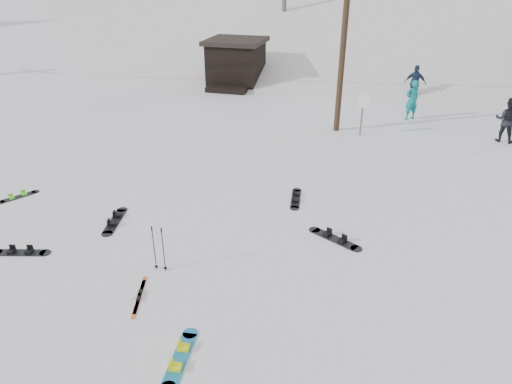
# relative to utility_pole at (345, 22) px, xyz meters

# --- Properties ---
(ground) EXTENTS (200.00, 200.00, 0.00)m
(ground) POSITION_rel_utility_pole_xyz_m (-2.00, -14.00, -4.68)
(ground) COLOR white
(ground) RESTS_ON ground
(ski_slope) EXTENTS (60.00, 85.24, 65.97)m
(ski_slope) POSITION_rel_utility_pole_xyz_m (-2.00, 41.00, -16.68)
(ski_slope) COLOR silver
(ski_slope) RESTS_ON ground
(ridge_left) EXTENTS (47.54, 95.03, 58.38)m
(ridge_left) POSITION_rel_utility_pole_xyz_m (-38.00, 34.00, -15.68)
(ridge_left) COLOR white
(ridge_left) RESTS_ON ground
(treeline_left) EXTENTS (20.00, 64.00, 10.00)m
(treeline_left) POSITION_rel_utility_pole_xyz_m (-36.00, 26.00, -4.68)
(treeline_left) COLOR black
(treeline_left) RESTS_ON ground
(treeline_crest) EXTENTS (50.00, 6.00, 10.00)m
(treeline_crest) POSITION_rel_utility_pole_xyz_m (-2.00, 72.00, -4.68)
(treeline_crest) COLOR black
(treeline_crest) RESTS_ON ski_slope
(utility_pole) EXTENTS (2.00, 0.26, 9.00)m
(utility_pole) POSITION_rel_utility_pole_xyz_m (0.00, 0.00, 0.00)
(utility_pole) COLOR #3A2819
(utility_pole) RESTS_ON ground
(trail_sign) EXTENTS (0.50, 0.09, 1.85)m
(trail_sign) POSITION_rel_utility_pole_xyz_m (1.10, -0.42, -3.41)
(trail_sign) COLOR #595B60
(trail_sign) RESTS_ON ground
(lift_hut) EXTENTS (3.40, 4.10, 2.75)m
(lift_hut) POSITION_rel_utility_pole_xyz_m (-7.00, 6.94, -3.32)
(lift_hut) COLOR black
(lift_hut) RESTS_ON ground
(hero_snowboard) EXTENTS (0.45, 1.69, 0.12)m
(hero_snowboard) POSITION_rel_utility_pole_xyz_m (-1.43, -14.39, -4.65)
(hero_snowboard) COLOR #1B7CB3
(hero_snowboard) RESTS_ON ground
(hero_skis) EXTENTS (0.52, 1.45, 0.08)m
(hero_skis) POSITION_rel_utility_pole_xyz_m (-3.10, -12.92, -4.66)
(hero_skis) COLOR #DD5116
(hero_skis) RESTS_ON ground
(ski_poles) EXTENTS (0.34, 0.09, 1.24)m
(ski_poles) POSITION_rel_utility_pole_xyz_m (-3.09, -11.81, -4.05)
(ski_poles) COLOR black
(ski_poles) RESTS_ON ground
(board_scatter_a) EXTENTS (1.56, 0.63, 0.11)m
(board_scatter_a) POSITION_rel_utility_pole_xyz_m (-7.02, -12.15, -4.65)
(board_scatter_a) COLOR black
(board_scatter_a) RESTS_ON ground
(board_scatter_b) EXTENTS (0.63, 1.68, 0.12)m
(board_scatter_b) POSITION_rel_utility_pole_xyz_m (-5.46, -10.03, -4.65)
(board_scatter_b) COLOR black
(board_scatter_b) RESTS_ON ground
(board_scatter_c) EXTENTS (0.82, 1.20, 0.09)m
(board_scatter_c) POSITION_rel_utility_pole_xyz_m (-9.37, -9.46, -4.66)
(board_scatter_c) COLOR black
(board_scatter_c) RESTS_ON ground
(board_scatter_d) EXTENTS (1.56, 0.97, 0.12)m
(board_scatter_d) POSITION_rel_utility_pole_xyz_m (1.00, -9.26, -4.65)
(board_scatter_d) COLOR black
(board_scatter_d) RESTS_ON ground
(board_scatter_f) EXTENTS (0.46, 1.55, 0.11)m
(board_scatter_f) POSITION_rel_utility_pole_xyz_m (-0.51, -7.18, -4.65)
(board_scatter_f) COLOR black
(board_scatter_f) RESTS_ON ground
(skier_teal) EXTENTS (0.83, 0.76, 1.91)m
(skier_teal) POSITION_rel_utility_pole_xyz_m (3.27, 2.59, -3.72)
(skier_teal) COLOR #0B7777
(skier_teal) RESTS_ON ground
(skier_dark) EXTENTS (1.10, 0.96, 1.91)m
(skier_dark) POSITION_rel_utility_pole_xyz_m (7.05, 0.44, -3.73)
(skier_dark) COLOR black
(skier_dark) RESTS_ON ground
(skier_navy) EXTENTS (1.19, 0.63, 1.93)m
(skier_navy) POSITION_rel_utility_pole_xyz_m (3.54, 6.09, -3.71)
(skier_navy) COLOR #1B2743
(skier_navy) RESTS_ON ground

